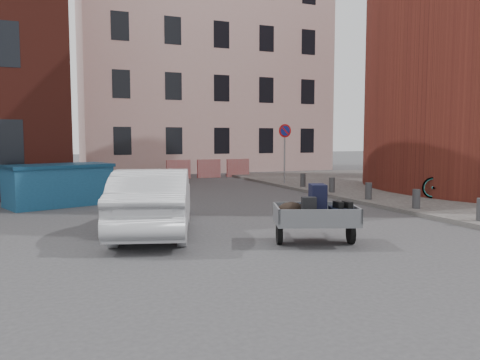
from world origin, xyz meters
name	(u,v)px	position (x,y,z in m)	size (l,w,h in m)	color
ground	(236,236)	(0.00, 0.00, 0.00)	(120.00, 120.00, 0.00)	#38383A
sidewalk	(447,194)	(10.00, 4.00, 0.06)	(9.00, 24.00, 0.12)	#474442
building_pink	(202,68)	(6.00, 22.00, 7.00)	(16.00, 8.00, 14.00)	#D2AAA1
no_parking_sign	(285,141)	(6.00, 9.48, 2.01)	(0.60, 0.09, 2.65)	gray
bollards	(368,191)	(6.00, 3.40, 0.40)	(0.22, 9.02, 0.55)	#3A3A3D
barriers	(209,169)	(4.20, 15.00, 0.50)	(4.70, 0.18, 1.00)	red
trailer	(315,214)	(1.21, -1.26, 0.61)	(1.88, 1.98, 1.20)	black
dumpster	(59,185)	(-3.51, 6.50, 0.66)	(3.49, 2.59, 1.31)	#1A517C
silver_car	(154,201)	(-1.57, 1.00, 0.72)	(1.53, 4.39, 1.45)	#B4B7BC
bicycle	(454,182)	(8.78, 2.51, 0.68)	(0.74, 2.12, 1.11)	black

